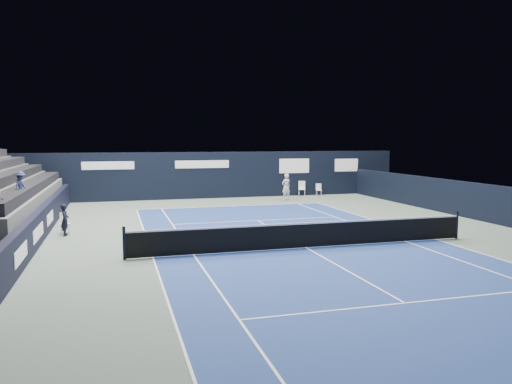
% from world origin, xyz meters
% --- Properties ---
extents(ground, '(48.00, 48.00, 0.00)m').
position_xyz_m(ground, '(0.00, 2.00, 0.00)').
color(ground, '#516056').
rests_on(ground, ground).
extents(court_surface, '(10.97, 23.77, 0.01)m').
position_xyz_m(court_surface, '(0.00, 0.00, 0.00)').
color(court_surface, navy).
rests_on(court_surface, ground).
extents(enclosure_wall_right, '(0.30, 22.00, 1.80)m').
position_xyz_m(enclosure_wall_right, '(10.50, 6.00, 0.90)').
color(enclosure_wall_right, black).
rests_on(enclosure_wall_right, ground).
extents(folding_chair_back_a, '(0.59, 0.61, 1.05)m').
position_xyz_m(folding_chair_back_a, '(5.94, 15.83, 0.70)').
color(folding_chair_back_a, white).
rests_on(folding_chair_back_a, ground).
extents(folding_chair_back_b, '(0.45, 0.44, 0.86)m').
position_xyz_m(folding_chair_back_b, '(7.14, 15.65, 0.49)').
color(folding_chair_back_b, silver).
rests_on(folding_chair_back_b, ground).
extents(line_judge_chair, '(0.45, 0.44, 0.87)m').
position_xyz_m(line_judge_chair, '(-8.71, 5.57, 0.50)').
color(line_judge_chair, white).
rests_on(line_judge_chair, ground).
extents(line_judge, '(0.33, 0.49, 1.30)m').
position_xyz_m(line_judge, '(-8.64, 4.92, 0.65)').
color(line_judge, black).
rests_on(line_judge, ground).
extents(court_markings, '(11.03, 23.83, 0.00)m').
position_xyz_m(court_markings, '(0.00, 0.00, 0.01)').
color(court_markings, white).
rests_on(court_markings, court_surface).
extents(tennis_net, '(12.90, 0.10, 1.10)m').
position_xyz_m(tennis_net, '(0.00, 0.00, 0.51)').
color(tennis_net, black).
rests_on(tennis_net, ground).
extents(back_sponsor_wall, '(26.00, 0.63, 3.10)m').
position_xyz_m(back_sponsor_wall, '(0.01, 16.50, 1.55)').
color(back_sponsor_wall, black).
rests_on(back_sponsor_wall, ground).
extents(side_barrier_left, '(0.33, 22.00, 1.20)m').
position_xyz_m(side_barrier_left, '(-9.50, 5.97, 0.60)').
color(side_barrier_left, black).
rests_on(side_barrier_left, ground).
extents(tennis_player, '(0.73, 0.91, 1.73)m').
position_xyz_m(tennis_player, '(4.08, 13.83, 0.87)').
color(tennis_player, silver).
rests_on(tennis_player, ground).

